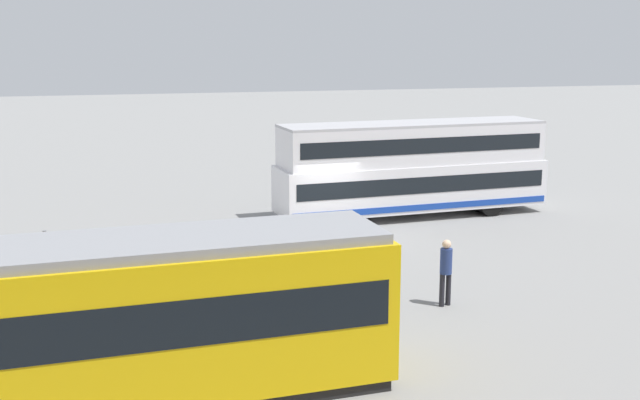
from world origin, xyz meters
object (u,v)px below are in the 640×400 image
at_px(double_decker_bus, 412,168).
at_px(tram_yellow, 62,326).
at_px(info_sign, 46,258).
at_px(pedestrian_near_railing, 240,259).
at_px(pedestrian_crossing, 446,268).

relative_size(double_decker_bus, tram_yellow, 0.87).
bearing_deg(info_sign, tram_yellow, 95.92).
xyz_separation_m(double_decker_bus, pedestrian_near_railing, (8.42, 7.87, -0.92)).
height_order(double_decker_bus, info_sign, double_decker_bus).
bearing_deg(double_decker_bus, pedestrian_crossing, 71.94).
relative_size(pedestrian_crossing, info_sign, 0.79).
bearing_deg(pedestrian_near_railing, info_sign, 5.82).
height_order(double_decker_bus, pedestrian_near_railing, double_decker_bus).
distance_m(double_decker_bus, pedestrian_crossing, 10.91).
bearing_deg(pedestrian_crossing, tram_yellow, 19.82).
bearing_deg(tram_yellow, pedestrian_near_railing, -127.08).
xyz_separation_m(pedestrian_crossing, info_sign, (10.06, -1.96, 0.53)).
relative_size(double_decker_bus, pedestrian_near_railing, 6.28).
height_order(tram_yellow, pedestrian_crossing, tram_yellow).
xyz_separation_m(double_decker_bus, info_sign, (13.43, 8.38, -0.35)).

